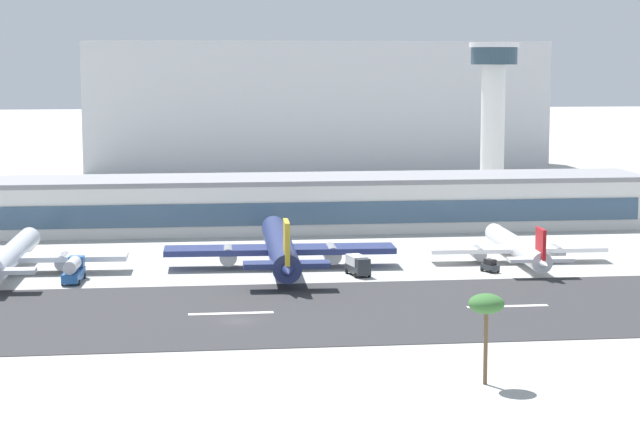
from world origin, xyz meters
The scene contains 14 objects.
ground_plane centered at (0.00, 0.00, 0.00)m, with size 1400.00×1400.00×0.00m, color #A8A8A3.
runway_strip centered at (0.00, 5.01, 0.04)m, with size 800.00×42.02×0.08m, color #2D2D30.
runway_centreline_dash_4 centered at (-0.64, 5.01, 0.09)m, with size 12.00×1.20×0.01m, color white.
runway_centreline_dash_5 centered at (39.39, 5.01, 0.09)m, with size 12.00×1.20×0.01m, color white.
terminal_building centered at (9.84, 87.49, 5.55)m, with size 162.70×20.95×11.09m.
control_tower centered at (70.87, 129.95, 24.78)m, with size 12.46×12.46×39.71m.
distant_hotel_block centered at (37.58, 228.19, 20.65)m, with size 148.21×35.78×41.31m, color #BCBCC1.
airliner_black_tail_gate_0 centered at (-35.67, 40.33, 2.92)m, with size 38.66×44.01×9.18m.
airliner_gold_tail_gate_1 centered at (9.46, 40.38, 3.46)m, with size 39.80×51.97×10.84m.
airliner_red_tail_gate_2 centered at (51.53, 40.90, 2.61)m, with size 31.52×39.27×8.19m.
service_baggage_tug_0 centered at (44.22, 32.59, 1.05)m, with size 2.90×3.58×2.20m.
service_box_truck_1 centered at (21.65, 32.21, 1.79)m, with size 3.70×6.37×3.25m.
service_fuel_truck_2 centered at (-24.65, 32.13, 2.03)m, with size 3.41×8.68×3.95m.
palm_tree_3 centered at (25.47, -34.71, 8.83)m, with size 3.97×3.97×10.16m.
Camera 1 is at (-7.98, -158.14, 35.61)m, focal length 66.29 mm.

